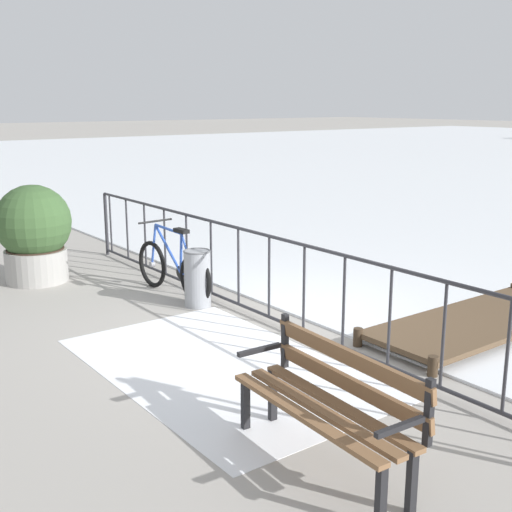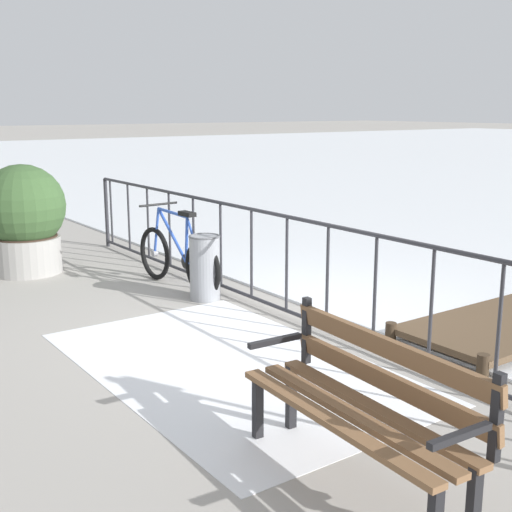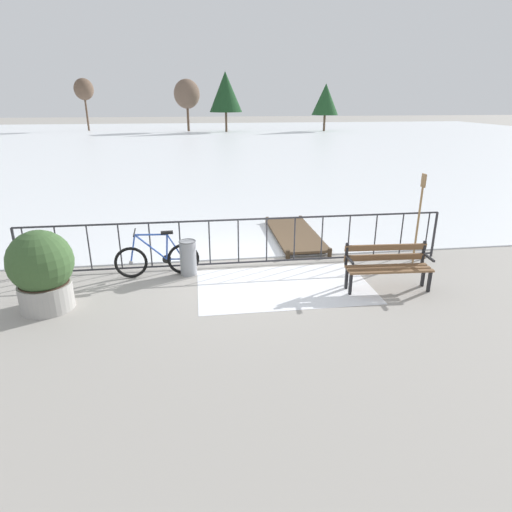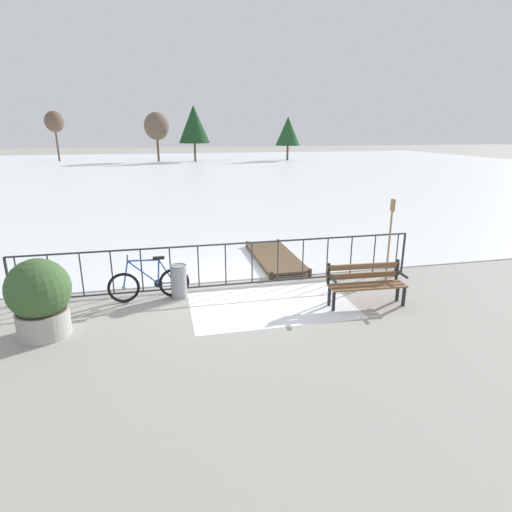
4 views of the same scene
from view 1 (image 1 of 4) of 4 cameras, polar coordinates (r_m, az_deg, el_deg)
ground_plane at (r=7.82m, az=1.13°, el=-5.83°), size 160.00×160.00×0.00m
snow_patch at (r=6.57m, az=-3.05°, el=-9.59°), size 3.36×2.05×0.01m
railing_fence at (r=7.65m, az=1.14°, el=-1.87°), size 9.06×0.06×1.07m
bicycle_near_railing at (r=8.90m, az=-7.21°, el=-1.09°), size 1.71×0.52×0.97m
park_bench at (r=4.79m, az=6.50°, el=-12.02°), size 1.62×0.57×0.89m
planter_with_shrub at (r=9.96m, az=-18.68°, el=1.96°), size 1.08×1.08×1.41m
trash_bin at (r=8.38m, az=-5.09°, el=-1.90°), size 0.35×0.35×0.73m
wooden_dock at (r=7.94m, az=18.85°, el=-5.34°), size 1.10×3.02×0.20m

